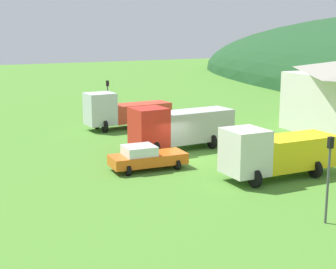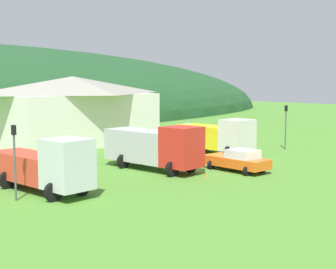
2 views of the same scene
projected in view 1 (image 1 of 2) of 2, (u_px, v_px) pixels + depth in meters
ground_plane at (185, 159)px, 36.91m from camera, size 200.00×200.00×0.00m
tow_truck_silver at (122, 111)px, 47.62m from camera, size 3.30×8.26×3.45m
crane_truck_red at (179, 126)px, 39.38m from camera, size 3.42×8.38×3.45m
flatbed_truck_yellow at (275, 152)px, 31.94m from camera, size 3.38×7.63×3.32m
service_pickup_orange at (146, 157)px, 34.00m from camera, size 2.62×5.18×1.66m
traffic_light_west at (108, 98)px, 49.17m from camera, size 0.20×0.32×4.28m
traffic_light_east at (329, 171)px, 24.30m from camera, size 0.20×0.32×4.29m
traffic_cone_near_pickup at (129, 158)px, 37.14m from camera, size 0.36×0.36×0.55m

